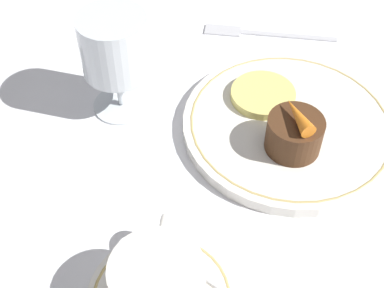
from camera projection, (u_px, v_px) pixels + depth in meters
ground_plane at (275, 147)px, 0.61m from camera, size 3.00×3.00×0.00m
dinner_plate at (289, 125)px, 0.62m from camera, size 0.25×0.25×0.01m
coffee_cup at (158, 283)px, 0.45m from camera, size 0.11×0.08×0.06m
spoon at (171, 253)px, 0.50m from camera, size 0.06×0.09×0.00m
wine_glass at (115, 51)px, 0.59m from camera, size 0.08×0.08×0.13m
fork at (255, 32)px, 0.75m from camera, size 0.03×0.18×0.01m
dessert_cake at (294, 134)px, 0.58m from camera, size 0.06×0.06×0.04m
carrot_garnish at (298, 116)px, 0.55m from camera, size 0.05×0.03×0.02m
pineapple_slice at (263, 95)px, 0.64m from camera, size 0.08×0.08×0.01m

